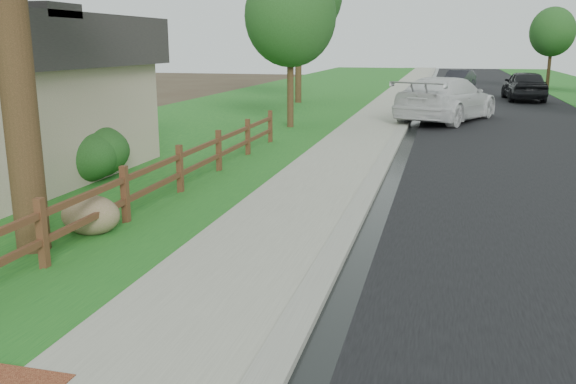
# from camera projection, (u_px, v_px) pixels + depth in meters

# --- Properties ---
(road) EXTENTS (8.00, 90.00, 0.02)m
(road) POSITION_uv_depth(u_px,v_px,m) (490.00, 98.00, 37.25)
(road) COLOR black
(road) RESTS_ON ground
(curb) EXTENTS (0.40, 90.00, 0.12)m
(curb) POSITION_uv_depth(u_px,v_px,m) (420.00, 95.00, 38.25)
(curb) COLOR gray
(curb) RESTS_ON ground
(wet_gutter) EXTENTS (0.50, 90.00, 0.00)m
(wet_gutter) POSITION_uv_depth(u_px,v_px,m) (425.00, 96.00, 38.17)
(wet_gutter) COLOR black
(wet_gutter) RESTS_ON road
(sidewalk) EXTENTS (2.20, 90.00, 0.10)m
(sidewalk) POSITION_uv_depth(u_px,v_px,m) (399.00, 95.00, 38.56)
(sidewalk) COLOR gray
(sidewalk) RESTS_ON ground
(grass_strip) EXTENTS (1.60, 90.00, 0.06)m
(grass_strip) POSITION_uv_depth(u_px,v_px,m) (369.00, 95.00, 39.03)
(grass_strip) COLOR #18551C
(grass_strip) RESTS_ON ground
(lawn_near) EXTENTS (9.00, 90.00, 0.04)m
(lawn_near) POSITION_uv_depth(u_px,v_px,m) (290.00, 93.00, 40.28)
(lawn_near) COLOR #18551C
(lawn_near) RESTS_ON ground
(ranch_fence) EXTENTS (0.12, 16.92, 1.10)m
(ranch_fence) POSITION_uv_depth(u_px,v_px,m) (155.00, 178.00, 12.16)
(ranch_fence) COLOR #4E301A
(ranch_fence) RESTS_ON ground
(white_suv) EXTENTS (4.78, 6.95, 1.87)m
(white_suv) POSITION_uv_depth(u_px,v_px,m) (446.00, 99.00, 25.70)
(white_suv) COLOR silver
(white_suv) RESTS_ON road
(dark_car_mid) EXTENTS (2.24, 5.15, 1.73)m
(dark_car_mid) POSITION_uv_depth(u_px,v_px,m) (524.00, 85.00, 35.11)
(dark_car_mid) COLOR black
(dark_car_mid) RESTS_ON road
(dark_car_far) EXTENTS (2.61, 4.42, 1.38)m
(dark_car_far) POSITION_uv_depth(u_px,v_px,m) (458.00, 80.00, 43.21)
(dark_car_far) COLOR black
(dark_car_far) RESTS_ON road
(boulder) EXTENTS (1.25, 1.10, 0.70)m
(boulder) POSITION_uv_depth(u_px,v_px,m) (91.00, 215.00, 10.53)
(boulder) COLOR olive
(boulder) RESTS_ON ground
(shrub_b) EXTENTS (2.49, 2.49, 1.34)m
(shrub_b) POSITION_uv_depth(u_px,v_px,m) (90.00, 151.00, 14.88)
(shrub_b) COLOR #1E4317
(shrub_b) RESTS_ON ground
(shrub_c) EXTENTS (1.83, 1.83, 1.25)m
(shrub_c) POSITION_uv_depth(u_px,v_px,m) (81.00, 157.00, 14.45)
(shrub_c) COLOR #1E4317
(shrub_c) RESTS_ON ground
(tree_near_left) EXTENTS (3.48, 3.48, 6.16)m
(tree_near_left) POSITION_uv_depth(u_px,v_px,m) (290.00, 16.00, 22.96)
(tree_near_left) COLOR #382A17
(tree_near_left) RESTS_ON ground
(tree_far_right) EXTENTS (3.11, 3.11, 5.74)m
(tree_far_right) POSITION_uv_depth(u_px,v_px,m) (552.00, 32.00, 42.74)
(tree_far_right) COLOR #382A17
(tree_far_right) RESTS_ON ground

